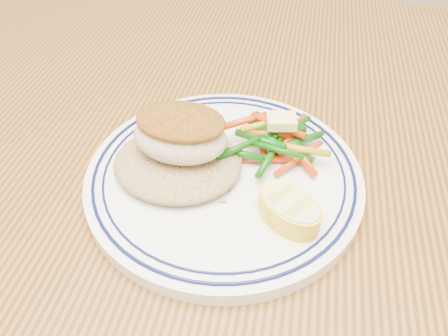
% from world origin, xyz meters
% --- Properties ---
extents(dining_table, '(1.50, 0.90, 0.75)m').
position_xyz_m(dining_table, '(0.00, 0.00, 0.65)').
color(dining_table, '#543210').
rests_on(dining_table, ground).
extents(plate, '(0.26, 0.26, 0.02)m').
position_xyz_m(plate, '(0.04, -0.03, 0.76)').
color(plate, white).
rests_on(plate, dining_table).
extents(rice_pilaf, '(0.12, 0.11, 0.02)m').
position_xyz_m(rice_pilaf, '(-0.00, -0.03, 0.78)').
color(rice_pilaf, olive).
rests_on(rice_pilaf, plate).
extents(fish_fillet, '(0.09, 0.07, 0.04)m').
position_xyz_m(fish_fillet, '(0.00, -0.03, 0.80)').
color(fish_fillet, beige).
rests_on(fish_fillet, rice_pilaf).
extents(vegetable_pile, '(0.11, 0.11, 0.03)m').
position_xyz_m(vegetable_pile, '(0.08, 0.01, 0.78)').
color(vegetable_pile, '#CB3C0A').
rests_on(vegetable_pile, plate).
extents(butter_pat, '(0.03, 0.03, 0.01)m').
position_xyz_m(butter_pat, '(0.09, 0.02, 0.80)').
color(butter_pat, '#F5EB77').
rests_on(butter_pat, vegetable_pile).
extents(lemon_wedge, '(0.08, 0.08, 0.02)m').
position_xyz_m(lemon_wedge, '(0.11, -0.08, 0.78)').
color(lemon_wedge, yellow).
rests_on(lemon_wedge, plate).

